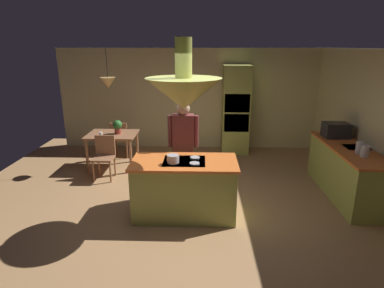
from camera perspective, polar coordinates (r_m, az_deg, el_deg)
ground at (r=5.44m, az=-1.21°, el=-11.37°), size 8.16×8.16×0.00m
wall_back at (r=8.34m, az=-0.03°, el=7.99°), size 6.80×0.10×2.55m
wall_right at (r=6.12m, az=30.98°, el=2.19°), size 0.10×7.20×2.55m
kitchen_island at (r=5.06m, az=-1.36°, el=-7.85°), size 1.62×0.84×0.93m
counter_run_right at (r=6.33m, az=25.80°, el=-4.32°), size 0.73×2.14×0.91m
oven_tower at (r=8.01m, az=7.81°, el=6.05°), size 0.66×0.62×2.16m
dining_table at (r=7.22m, az=-14.04°, el=0.99°), size 1.05×0.83×0.76m
person_at_island at (r=5.52m, az=-1.55°, el=0.11°), size 0.53×0.23×1.71m
range_hood at (r=4.63m, az=-1.49°, el=9.29°), size 1.10×1.10×1.00m
pendant_light_over_table at (r=7.00m, az=-14.75°, el=10.54°), size 0.32×0.32×0.82m
chair_facing_island at (r=6.69m, az=-15.38°, el=-1.75°), size 0.40×0.40×0.87m
chair_by_back_wall at (r=7.86m, az=-12.74°, el=1.23°), size 0.40×0.40×0.87m
potted_plant_on_table at (r=7.12m, az=-13.17°, el=3.11°), size 0.20×0.20×0.30m
cup_on_table at (r=7.05m, az=-15.98°, el=1.72°), size 0.07×0.07×0.09m
canister_flour at (r=5.72m, az=28.50°, el=-1.13°), size 0.13×0.13×0.19m
canister_sugar at (r=5.87m, az=27.75°, el=-0.57°), size 0.12×0.12×0.19m
microwave_on_counter at (r=6.72m, az=24.33°, el=2.29°), size 0.46×0.36×0.28m
cooking_pot_on_cooktop at (r=4.75m, az=-3.42°, el=-2.65°), size 0.18×0.18×0.12m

